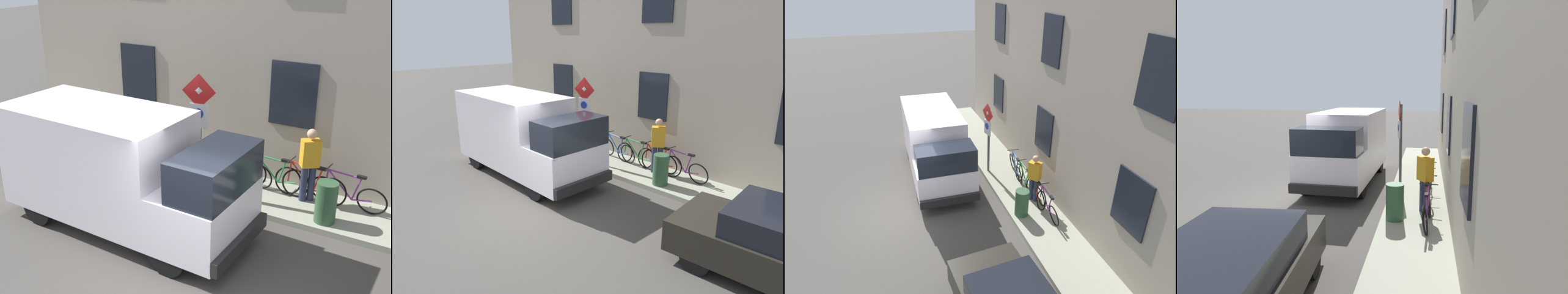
{
  "view_description": "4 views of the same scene",
  "coord_description": "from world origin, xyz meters",
  "views": [
    {
      "loc": [
        -5.28,
        -3.36,
        5.37
      ],
      "look_at": [
        3.29,
        1.63,
        1.34
      ],
      "focal_mm": 43.88,
      "sensor_mm": 36.0,
      "label": 1
    },
    {
      "loc": [
        -4.7,
        -6.7,
        4.34
      ],
      "look_at": [
        2.64,
        0.66,
        1.05
      ],
      "focal_mm": 33.32,
      "sensor_mm": 36.0,
      "label": 2
    },
    {
      "loc": [
        -0.46,
        -9.49,
        7.13
      ],
      "look_at": [
        3.31,
        2.07,
        1.02
      ],
      "focal_mm": 31.53,
      "sensor_mm": 36.0,
      "label": 3
    },
    {
      "loc": [
        4.34,
        -9.24,
        3.34
      ],
      "look_at": [
        2.52,
        2.06,
        1.34
      ],
      "focal_mm": 31.29,
      "sensor_mm": 36.0,
      "label": 4
    }
  ],
  "objects": [
    {
      "name": "building_facade",
      "position": [
        5.29,
        0.0,
        3.72
      ],
      "size": [
        0.75,
        15.83,
        7.44
      ],
      "color": "#A49686",
      "rests_on": "ground_plane"
    },
    {
      "name": "ground_plane",
      "position": [
        0.0,
        0.0,
        0.0
      ],
      "size": [
        80.0,
        80.0,
        0.0
      ],
      "primitive_type": "plane",
      "color": "#46423D"
    },
    {
      "name": "parked_hatchback",
      "position": [
        1.72,
        -5.32,
        0.73
      ],
      "size": [
        2.04,
        4.12,
        1.38
      ],
      "rotation": [
        0.0,
        0.0,
        1.64
      ],
      "color": "black",
      "rests_on": "ground_plane"
    },
    {
      "name": "bicycle_purple",
      "position": [
        4.39,
        -1.57,
        0.51
      ],
      "size": [
        0.46,
        1.72,
        0.89
      ],
      "rotation": [
        0.0,
        0.0,
        1.5
      ],
      "color": "black",
      "rests_on": "sidewalk_slab"
    },
    {
      "name": "sidewalk_slab",
      "position": [
        4.1,
        0.0,
        0.07
      ],
      "size": [
        1.67,
        17.83,
        0.14
      ],
      "primitive_type": "cube",
      "color": "gray",
      "rests_on": "ground_plane"
    },
    {
      "name": "litter_bin",
      "position": [
        3.61,
        -1.31,
        0.59
      ],
      "size": [
        0.44,
        0.44,
        0.9
      ],
      "primitive_type": "cylinder",
      "color": "#2D5133",
      "rests_on": "sidewalk_slab"
    },
    {
      "name": "bicycle_blue",
      "position": [
        4.39,
        0.98,
        0.51
      ],
      "size": [
        0.49,
        1.71,
        0.89
      ],
      "rotation": [
        0.0,
        0.0,
        1.43
      ],
      "color": "black",
      "rests_on": "sidewalk_slab"
    },
    {
      "name": "pedestrian",
      "position": [
        4.33,
        -0.69,
        1.07
      ],
      "size": [
        0.45,
        0.48,
        1.72
      ],
      "rotation": [
        0.0,
        0.0,
        0.63
      ],
      "color": "#262B47",
      "rests_on": "sidewalk_slab"
    },
    {
      "name": "bicycle_red",
      "position": [
        4.39,
        -0.72,
        0.51
      ],
      "size": [
        0.46,
        1.72,
        0.89
      ],
      "rotation": [
        0.0,
        0.0,
        1.5
      ],
      "color": "black",
      "rests_on": "sidewalk_slab"
    },
    {
      "name": "sign_post_stacked",
      "position": [
        3.48,
        1.65,
        1.96
      ],
      "size": [
        0.19,
        0.55,
        2.71
      ],
      "color": "#474C47",
      "rests_on": "sidewalk_slab"
    },
    {
      "name": "bicycle_green",
      "position": [
        4.39,
        0.13,
        0.51
      ],
      "size": [
        0.46,
        1.71,
        0.89
      ],
      "rotation": [
        0.0,
        0.0,
        1.56
      ],
      "color": "black",
      "rests_on": "sidewalk_slab"
    },
    {
      "name": "delivery_van",
      "position": [
        1.57,
        2.39,
        1.33
      ],
      "size": [
        2.15,
        5.39,
        2.5
      ],
      "rotation": [
        0.0,
        0.0,
        4.68
      ],
      "color": "white",
      "rests_on": "ground_plane"
    }
  ]
}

